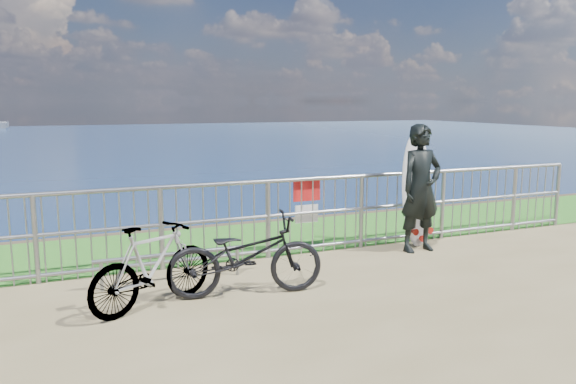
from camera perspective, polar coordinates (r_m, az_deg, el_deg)
name	(u,v)px	position (r m, az deg, el deg)	size (l,w,h in m)	color
grass_strip	(273,237)	(9.21, -1.49, -4.57)	(120.00, 120.00, 0.00)	#246A1D
railing	(302,215)	(8.10, 1.43, -2.35)	(10.06, 0.10, 1.13)	gray
surfer	(421,188)	(8.45, 13.35, 0.37)	(0.69, 0.45, 1.88)	black
surfboard	(417,193)	(8.84, 12.96, -0.13)	(0.57, 0.53, 1.75)	silver
bicycle_near	(246,255)	(6.44, -4.34, -6.44)	(0.62, 1.78, 0.94)	black
bicycle_far	(153,266)	(6.21, -13.59, -7.32)	(0.44, 1.54, 0.93)	black
bike_rack	(172,257)	(7.03, -11.69, -6.52)	(1.86, 0.05, 0.39)	gray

